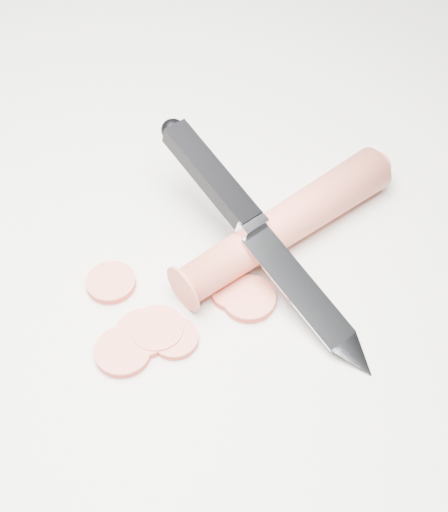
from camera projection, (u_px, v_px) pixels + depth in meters
The scene contains 10 objects.
ground at pixel (213, 288), 0.50m from camera, with size 2.40×2.40×0.00m, color silver.
carrot at pixel (286, 224), 0.52m from camera, with size 0.03×0.03×0.19m, color #DF5D45.
carrot_slice_0 at pixel (111, 283), 0.50m from camera, with size 0.03×0.03×0.01m, color #DE674D.
carrot_slice_1 at pixel (157, 330), 0.48m from camera, with size 0.04×0.04×0.01m, color #DE674D.
carrot_slice_2 at pixel (249, 299), 0.49m from camera, with size 0.04×0.04×0.01m, color #DE674D.
carrot_slice_3 at pixel (123, 352), 0.47m from camera, with size 0.04×0.04×0.01m, color #DE674D.
carrot_slice_4 at pixel (233, 292), 0.50m from camera, with size 0.03×0.03×0.01m, color #DE674D.
carrot_slice_5 at pixel (144, 334), 0.47m from camera, with size 0.04×0.04×0.01m, color #DE674D.
carrot_slice_6 at pixel (175, 338), 0.47m from camera, with size 0.03×0.03×0.01m, color #DE674D.
kitchen_knife at pixel (264, 237), 0.49m from camera, with size 0.22×0.09×0.07m, color silver, non-canonical shape.
Camera 1 is at (0.17, -0.24, 0.41)m, focal length 50.00 mm.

